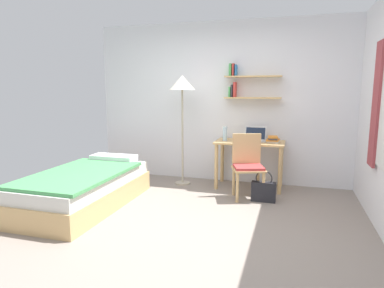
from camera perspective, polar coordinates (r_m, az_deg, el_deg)
The scene contains 10 objects.
ground_plane at distance 3.92m, azimuth -0.52°, elevation -13.64°, with size 5.28×5.28×0.00m, color gray.
wall_back at distance 5.57m, azimuth 5.75°, elevation 7.01°, with size 4.40×0.27×2.60m.
bed at distance 4.67m, azimuth -17.60°, elevation -7.15°, with size 0.98×1.95×0.54m.
desk at distance 5.26m, azimuth 9.74°, elevation -1.05°, with size 1.04×0.54×0.73m.
desk_chair at distance 4.80m, azimuth 9.43°, elevation -3.27°, with size 0.53×0.51×0.90m.
standing_lamp at distance 5.30m, azimuth -1.67°, elevation 9.36°, with size 0.40×0.40×1.73m.
laptop at distance 5.30m, azimuth 10.65°, elevation 1.14°, with size 0.34×0.23×0.22m.
water_bottle at distance 5.22m, azimuth 5.61°, elevation 1.74°, with size 0.07×0.07×0.22m, color silver.
book_stack at distance 5.16m, azimuth 13.57°, elevation 0.73°, with size 0.19×0.25×0.10m.
handbag at distance 4.74m, azimuth 12.04°, elevation -7.75°, with size 0.33×0.11×0.44m.
Camera 1 is at (1.07, -3.44, 1.53)m, focal length 31.47 mm.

